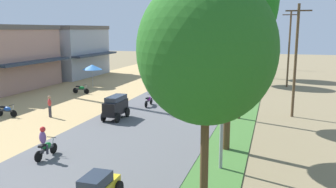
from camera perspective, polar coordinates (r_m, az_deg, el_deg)
The scene contains 20 objects.
shophouse_mid at distance 42.19m, azimuth -24.83°, elevation 5.43°, with size 8.15×10.73×6.90m.
shophouse_far at distance 51.10m, azimuth -16.49°, elevation 6.68°, with size 10.03×10.50×6.90m.
parked_motorbike_third at distance 28.62m, azimuth -24.64°, elevation -2.41°, with size 1.80×0.54×0.94m.
parked_motorbike_fourth at distance 36.39m, azimuth -13.88°, elevation 0.82°, with size 1.80×0.54×0.94m.
vendor_umbrella at distance 40.00m, azimuth -12.16°, elevation 4.28°, with size 2.20×2.20×2.52m.
pedestrian_on_shoulder at distance 27.22m, azimuth -18.60°, elevation -1.73°, with size 0.43×0.40×1.62m.
median_tree_nearest at distance 11.98m, azimuth 6.25°, elevation 7.02°, with size 4.73×4.73×8.24m.
median_tree_second at distance 18.56m, azimuth 10.08°, elevation 14.40°, with size 4.73×4.73×10.68m.
median_tree_third at distance 25.43m, azimuth 11.96°, elevation 12.70°, with size 3.44×3.44×9.31m.
median_tree_fourth at distance 42.86m, azimuth 13.70°, elevation 9.12°, with size 4.27×4.27×8.18m.
median_tree_fifth at distance 49.09m, azimuth 14.14°, elevation 11.65°, with size 4.38×4.38×10.27m.
streetlamp_near at distance 15.86m, azimuth 8.93°, elevation 3.82°, with size 3.16×0.20×7.99m.
streetlamp_mid at distance 61.27m, azimuth 14.95°, elevation 8.64°, with size 3.16×0.20×8.42m.
utility_pole_near at distance 41.77m, azimuth 19.00°, elevation 7.13°, with size 1.80×0.20×8.50m.
utility_pole_far at distance 27.33m, azimuth 19.94°, elevation 5.34°, with size 1.80×0.20×8.24m.
car_van_black at distance 25.50m, azimuth -8.46°, elevation -1.95°, with size 1.19×2.41×1.67m.
car_hatchback_blue at distance 31.41m, azimuth 6.03°, elevation -0.06°, with size 1.04×2.00×1.23m.
motorbike_ahead_third at distance 18.74m, azimuth -19.30°, elevation -7.53°, with size 0.54×1.80×1.66m.
motorbike_ahead_fourth at distance 29.63m, azimuth -3.13°, elevation -1.00°, with size 0.54×1.80×0.94m.
motorbike_ahead_fifth at distance 41.45m, azimuth 3.95°, elevation 2.28°, with size 0.54×1.80×0.94m.
Camera 1 is at (7.94, -7.23, 6.46)m, focal length 37.68 mm.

